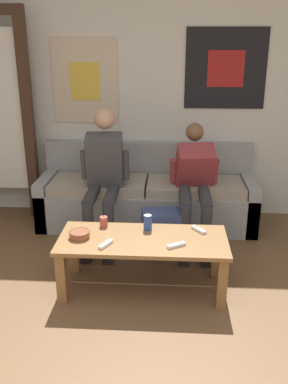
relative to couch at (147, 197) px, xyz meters
The scene contains 12 objects.
wall_back 1.05m from the couch, 96.92° to the left, with size 10.00×0.07×2.55m.
couch is the anchor object (origin of this frame).
coffee_table 1.26m from the couch, 88.34° to the right, with size 1.28×0.55×0.43m.
person_seated_adult 0.66m from the couch, 136.85° to the right, with size 0.47×0.85×1.23m.
person_seated_teen 0.66m from the couch, 36.42° to the right, with size 0.47×0.97×1.07m.
backpack 0.72m from the couch, 75.79° to the right, with size 0.39×0.31×0.41m.
ceramic_bowl 1.36m from the couch, 109.22° to the right, with size 0.16×0.16×0.05m.
pillar_candle 1.12m from the couch, 105.27° to the right, with size 0.06×0.06×0.09m.
drink_can_blue 1.12m from the couch, 86.62° to the right, with size 0.07×0.07×0.12m.
game_controller_near_left 1.42m from the couch, 99.16° to the right, with size 0.10×0.14×0.03m.
game_controller_near_right 1.42m from the couch, 78.23° to the right, with size 0.14×0.11×0.03m.
game_controller_far_center 1.21m from the couch, 67.18° to the right, with size 0.11×0.13×0.03m.
Camera 1 is at (0.27, -1.50, 1.87)m, focal length 40.00 mm.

